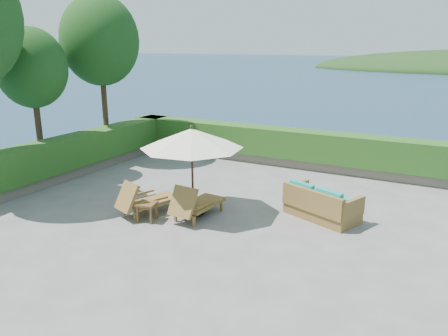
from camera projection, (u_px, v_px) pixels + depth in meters
The scene contains 14 objects.
ground at pixel (200, 214), 11.40m from camera, with size 12.00×12.00×0.00m, color gray.
foundation at pixel (200, 268), 11.83m from camera, with size 12.00×12.00×3.00m, color #5B5348.
ocean at pixel (201, 314), 12.22m from camera, with size 600.00×600.00×0.00m, color #152342.
planter_wall_far at pixel (277, 160), 16.12m from camera, with size 12.00×0.60×0.36m, color gray.
planter_wall_left at pixel (48, 178), 13.87m from camera, with size 0.60×12.00×0.36m, color gray.
hedge_far at pixel (278, 142), 15.93m from camera, with size 12.40×0.90×1.00m, color #173F12.
hedge_left at pixel (46, 158), 13.69m from camera, with size 0.90×12.40×1.00m, color #173F12.
tree_mid at pixel (32, 68), 13.74m from camera, with size 2.20×2.20×4.83m.
tree_far at pixel (100, 41), 15.62m from camera, with size 2.80×2.80×6.03m.
patio_umbrella at pixel (192, 139), 10.97m from camera, with size 3.19×3.19×2.35m.
lounge_left at pixel (145, 200), 11.33m from camera, with size 1.22×1.76×0.94m.
lounge_right at pixel (195, 203), 11.06m from camera, with size 0.83×1.70×0.95m.
side_table at pixel (147, 206), 10.88m from camera, with size 0.54×0.54×0.48m.
wicker_loveseat at pixel (321, 205), 11.05m from camera, with size 2.06×1.56×0.91m.
Camera 1 is at (5.54, -9.11, 4.28)m, focal length 35.00 mm.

